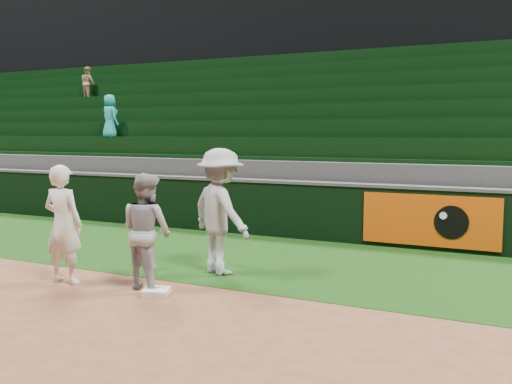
# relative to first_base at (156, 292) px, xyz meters

# --- Properties ---
(ground) EXTENTS (70.00, 70.00, 0.00)m
(ground) POSITION_rel_first_base_xyz_m (-0.01, -0.23, -0.04)
(ground) COLOR brown
(ground) RESTS_ON ground
(foul_grass) EXTENTS (36.00, 4.20, 0.01)m
(foul_grass) POSITION_rel_first_base_xyz_m (-0.01, 2.77, -0.04)
(foul_grass) COLOR black
(foul_grass) RESTS_ON ground
(upper_deck) EXTENTS (40.00, 12.00, 12.00)m
(upper_deck) POSITION_rel_first_base_xyz_m (-0.01, 17.22, 5.96)
(upper_deck) COLOR black
(upper_deck) RESTS_ON ground
(first_base) EXTENTS (0.46, 0.46, 0.08)m
(first_base) POSITION_rel_first_base_xyz_m (0.00, 0.00, 0.00)
(first_base) COLOR silver
(first_base) RESTS_ON ground
(first_baseman) EXTENTS (0.69, 0.48, 1.82)m
(first_baseman) POSITION_rel_first_base_xyz_m (-1.63, -0.10, 0.87)
(first_baseman) COLOR white
(first_baseman) RESTS_ON ground
(baserunner) EXTENTS (0.97, 0.83, 1.71)m
(baserunner) POSITION_rel_first_base_xyz_m (-0.31, 0.22, 0.82)
(baserunner) COLOR #91939B
(baserunner) RESTS_ON ground
(base_coach) EXTENTS (1.51, 1.26, 2.04)m
(base_coach) POSITION_rel_first_base_xyz_m (0.23, 1.45, 0.99)
(base_coach) COLOR #9FA2AD
(base_coach) RESTS_ON foul_grass
(field_wall) EXTENTS (36.00, 0.45, 1.25)m
(field_wall) POSITION_rel_first_base_xyz_m (0.02, 4.96, 0.59)
(field_wall) COLOR black
(field_wall) RESTS_ON ground
(stadium_seating) EXTENTS (36.00, 5.95, 4.85)m
(stadium_seating) POSITION_rel_first_base_xyz_m (-0.01, 8.73, 1.66)
(stadium_seating) COLOR #38383A
(stadium_seating) RESTS_ON ground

